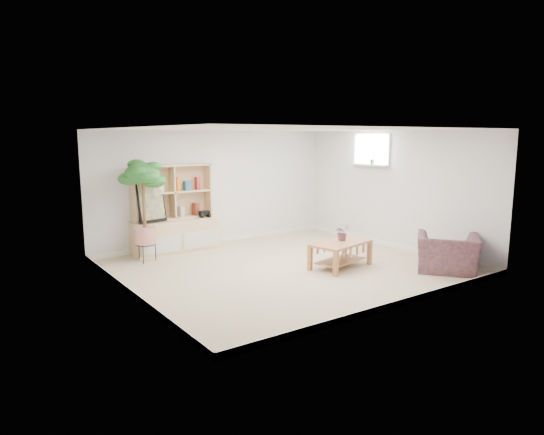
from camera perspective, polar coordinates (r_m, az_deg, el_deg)
floor at (r=8.58m, az=1.51°, el=-5.89°), size 5.50×5.00×0.01m
ceiling at (r=8.27m, az=1.58°, el=10.36°), size 5.50×5.00×0.01m
walls at (r=8.34m, az=1.55°, el=2.08°), size 5.51×5.01×2.40m
baseboard at (r=8.56m, az=1.51°, el=-5.57°), size 5.50×5.00×0.10m
window at (r=10.54m, az=11.69°, el=7.82°), size 0.10×0.98×0.68m
window_sill at (r=10.51m, az=11.40°, el=6.08°), size 0.14×1.00×0.04m
storage_unit at (r=9.79m, az=-11.34°, el=1.03°), size 1.73×0.58×1.73m
poster at (r=9.51m, az=-14.03°, el=1.79°), size 0.59×0.25×0.80m
toy_truck at (r=9.97m, az=-7.94°, el=0.46°), size 0.31×0.23×0.15m
coffee_table at (r=8.61m, az=8.06°, el=-4.36°), size 1.22×0.83×0.46m
table_plant at (r=8.68m, az=8.25°, el=-1.73°), size 0.29×0.26×0.29m
floor_tree at (r=9.07m, az=-14.81°, el=0.70°), size 0.76×0.76×1.87m
armchair at (r=8.75m, az=19.94°, el=-3.69°), size 1.29×1.31×0.73m
sill_plant at (r=10.44m, az=11.78°, el=6.80°), size 0.15×0.13×0.24m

